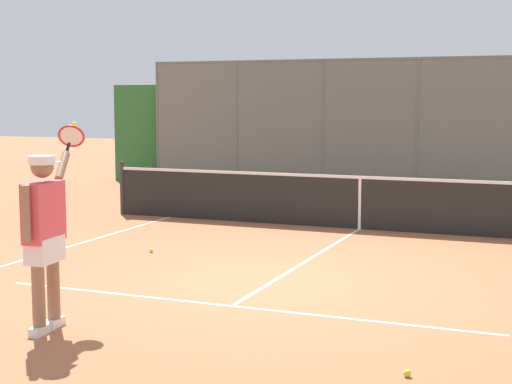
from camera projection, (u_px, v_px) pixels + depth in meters
name	position (u px, v px, depth m)	size (l,w,h in m)	color
ground_plane	(274.00, 281.00, 10.16)	(60.00, 60.00, 0.00)	#A8603D
court_line_markings	(224.00, 311.00, 8.71)	(7.74, 10.40, 0.01)	white
fence_backdrop	(422.00, 138.00, 19.54)	(17.18, 1.37, 3.32)	slate
tennis_net	(360.00, 202.00, 14.11)	(9.95, 0.09, 1.07)	#2D2D2D
tennis_player	(45.00, 227.00, 7.86)	(0.58, 1.43, 2.08)	silver
tennis_ball_by_sideline	(407.00, 373.00, 6.65)	(0.07, 0.07, 0.07)	#CCDB33
tennis_ball_near_net	(151.00, 250.00, 12.02)	(0.07, 0.07, 0.07)	#D6E042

